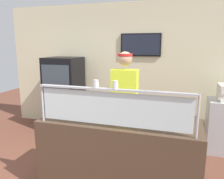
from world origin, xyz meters
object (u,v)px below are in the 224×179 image
parmesan_shaker (96,84)px  worker_figure (125,102)px  pepper_flake_shaker (115,85)px  pizza_server (116,115)px  pizza_tray (114,116)px  drink_fridge (64,95)px

parmesan_shaker → worker_figure: bearing=84.4°
pepper_flake_shaker → pizza_server: bearing=104.9°
pizza_server → pepper_flake_shaker: bearing=-67.7°
parmesan_shaker → worker_figure: (0.09, 0.94, -0.43)m
pizza_tray → drink_fridge: drink_fridge is taller
pizza_tray → drink_fridge: bearing=135.7°
pepper_flake_shaker → parmesan_shaker: bearing=-180.0°
pizza_tray → parmesan_shaker: parmesan_shaker is taller
pizza_tray → worker_figure: 0.55m
pizza_tray → pepper_flake_shaker: pepper_flake_shaker is taller
pizza_tray → parmesan_shaker: bearing=-103.9°
pizza_server → drink_fridge: (-1.61, 1.56, -0.19)m
worker_figure → drink_fridge: 1.88m
pizza_tray → pepper_flake_shaker: bearing=-72.0°
pizza_tray → drink_fridge: 2.22m
pizza_server → parmesan_shaker: bearing=-101.2°
pepper_flake_shaker → drink_fridge: (-1.71, 1.93, -0.64)m
pizza_tray → parmesan_shaker: 0.61m
pizza_server → parmesan_shaker: size_ratio=3.24×
worker_figure → pizza_server: bearing=-86.9°
pizza_server → worker_figure: worker_figure is taller
worker_figure → drink_fridge: size_ratio=1.10×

